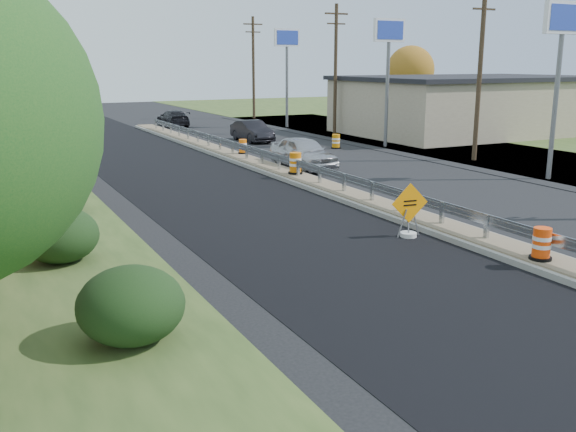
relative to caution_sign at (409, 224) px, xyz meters
name	(u,v)px	position (x,y,z in m)	size (l,w,h in m)	color
ground	(404,217)	(1.49, 2.23, -0.43)	(140.00, 140.00, 0.00)	black
milled_overlay	(193,181)	(-2.91, 12.23, -0.43)	(7.20, 120.00, 0.01)	black
median	(298,178)	(1.49, 10.23, -0.32)	(1.60, 55.00, 0.23)	gray
guardrail	(288,162)	(1.49, 11.23, 0.29)	(0.10, 46.15, 0.72)	silver
retail_building_near	(469,104)	(22.48, 22.23, 1.72)	(18.50, 12.50, 4.27)	tan
pylon_sign_south	(562,35)	(11.99, 5.23, 6.04)	(2.20, 0.30, 7.90)	slate
pylon_sign_mid	(389,42)	(11.99, 18.23, 6.04)	(2.20, 0.30, 7.90)	slate
pylon_sign_north	(287,47)	(11.99, 32.23, 6.04)	(2.20, 0.30, 7.90)	slate
utility_pole_smid	(480,69)	(12.99, 11.23, 4.50)	(1.90, 0.26, 9.40)	#473523
utility_pole_nmid	(336,67)	(12.99, 26.23, 4.50)	(1.90, 0.26, 9.40)	#473523
utility_pole_north	(253,66)	(12.99, 41.23, 4.50)	(1.90, 0.26, 9.40)	#473523
hedge_south	(131,305)	(-9.51, -3.77, 0.33)	(2.09, 2.09, 1.52)	black
hedge_mid	(60,235)	(-10.01, 2.23, 0.33)	(2.09, 2.09, 1.52)	black
hedge_north	(51,194)	(-9.51, 8.23, 0.33)	(2.09, 2.09, 1.52)	black
tree_far_yellow	(410,70)	(27.49, 36.23, 4.10)	(4.62, 4.62, 6.86)	#473523
caution_sign	(409,224)	(0.00, 0.00, 0.00)	(1.23, 0.52, 1.71)	white
barrel_median_near	(542,244)	(1.24, -4.04, 0.21)	(0.59, 0.59, 0.86)	black
barrel_median_mid	(295,164)	(1.59, 10.70, 0.27)	(0.68, 0.68, 0.99)	black
barrel_median_far	(243,147)	(2.04, 18.03, 0.18)	(0.55, 0.55, 0.81)	black
barrel_shoulder_mid	(336,142)	(8.80, 19.03, -0.01)	(0.61, 0.61, 0.89)	black
car_silver	(303,153)	(3.29, 13.09, 0.37)	(1.91, 4.74, 1.61)	#B2B2B7
car_dark_mid	(252,131)	(5.55, 24.71, 0.28)	(1.51, 4.33, 1.43)	black
car_dark_far	(173,118)	(3.87, 37.43, 0.25)	(1.91, 4.70, 1.36)	black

